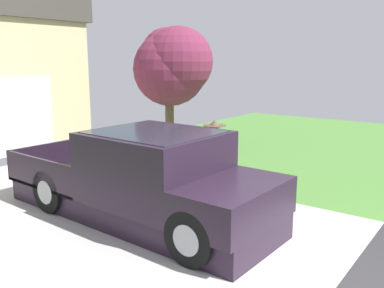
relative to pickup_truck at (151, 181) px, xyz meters
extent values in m
cube|color=#B0ADAA|center=(-0.25, 1.21, -0.75)|extent=(5.20, 9.00, 0.06)
cube|color=#4A7D35|center=(8.35, 1.21, -0.75)|extent=(12.00, 9.00, 0.06)
cube|color=black|center=(0.01, 0.40, -0.51)|extent=(1.89, 5.32, 0.42)
cube|color=black|center=(0.00, -0.10, 0.29)|extent=(1.94, 2.14, 1.17)
cube|color=#1E2833|center=(0.00, -0.10, 0.64)|extent=(1.71, 1.97, 0.49)
cube|color=black|center=(-0.05, -1.69, -0.01)|extent=(1.91, 1.15, 0.58)
cube|color=black|center=(0.06, 1.99, -0.27)|extent=(1.95, 2.16, 0.06)
cube|color=black|center=(0.97, 1.96, 0.00)|extent=(0.12, 2.10, 0.59)
cube|color=black|center=(-0.85, 2.02, 0.00)|extent=(0.12, 2.10, 0.59)
cube|color=black|center=(0.09, 3.01, 0.00)|extent=(1.88, 0.12, 0.59)
cube|color=black|center=(1.02, -0.86, 0.54)|extent=(0.11, 0.18, 0.20)
cylinder|color=black|center=(0.77, -1.55, -0.32)|extent=(0.28, 0.81, 0.80)
cylinder|color=#9E9EA3|center=(0.77, -1.55, -0.32)|extent=(0.29, 0.45, 0.44)
cylinder|color=black|center=(-0.86, -1.50, -0.32)|extent=(0.28, 0.81, 0.80)
cylinder|color=#9E9EA3|center=(-0.86, -1.50, -0.32)|extent=(0.29, 0.45, 0.44)
cylinder|color=black|center=(0.86, 1.75, -0.32)|extent=(0.28, 0.81, 0.80)
cylinder|color=#9E9EA3|center=(0.86, 1.75, -0.32)|extent=(0.29, 0.45, 0.44)
cylinder|color=black|center=(-0.76, 1.80, -0.32)|extent=(0.28, 0.81, 0.80)
cylinder|color=#9E9EA3|center=(-0.76, 1.80, -0.32)|extent=(0.29, 0.45, 0.44)
cylinder|color=black|center=(1.75, -0.31, -0.30)|extent=(0.14, 0.14, 0.84)
cylinder|color=black|center=(1.41, -0.18, -0.30)|extent=(0.14, 0.14, 0.84)
cylinder|color=silver|center=(1.58, -0.24, 0.36)|extent=(0.33, 0.33, 0.54)
cylinder|color=tan|center=(1.76, -0.31, 0.27)|extent=(0.09, 0.09, 0.65)
cylinder|color=tan|center=(1.41, -0.17, 0.27)|extent=(0.09, 0.09, 0.65)
sphere|color=tan|center=(1.58, -0.24, 0.75)|extent=(0.20, 0.20, 0.20)
cylinder|color=brown|center=(1.58, -0.24, 0.79)|extent=(0.46, 0.46, 0.01)
cone|color=brown|center=(1.58, -0.24, 0.85)|extent=(0.21, 0.21, 0.11)
cube|color=#232328|center=(1.34, -0.54, -0.63)|extent=(0.39, 0.16, 0.19)
torus|color=#232328|center=(1.34, -0.54, -0.48)|extent=(0.36, 0.02, 0.36)
cube|color=silver|center=(1.22, 6.62, 0.41)|extent=(2.98, 0.06, 2.26)
cylinder|color=brown|center=(4.92, 3.64, 0.19)|extent=(0.27, 0.27, 1.82)
sphere|color=maroon|center=(4.99, 3.33, 1.99)|extent=(2.11, 2.11, 2.11)
sphere|color=maroon|center=(4.93, 3.62, 1.76)|extent=(2.27, 2.27, 2.27)
sphere|color=maroon|center=(5.12, 3.87, 2.22)|extent=(1.62, 1.62, 1.62)
camera|label=1|loc=(-5.11, -4.65, 2.06)|focal=38.97mm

